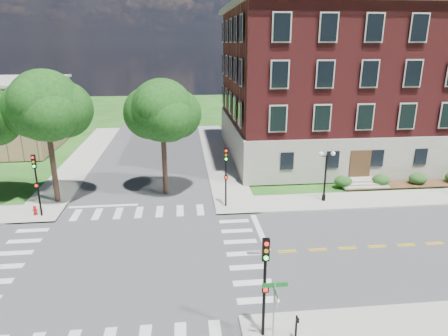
{
  "coord_description": "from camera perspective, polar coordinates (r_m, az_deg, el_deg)",
  "views": [
    {
      "loc": [
        3.59,
        -22.09,
        12.73
      ],
      "look_at": [
        6.78,
        7.96,
        3.2
      ],
      "focal_mm": 32.0,
      "sensor_mm": 36.0,
      "label": 1
    }
  ],
  "objects": [
    {
      "name": "push_button_post",
      "position": [
        19.16,
        10.29,
        -21.34
      ],
      "size": [
        0.14,
        0.21,
        1.2
      ],
      "color": "black",
      "rests_on": "ground"
    },
    {
      "name": "road_ew",
      "position": [
        25.75,
        -13.6,
        -12.66
      ],
      "size": [
        90.0,
        12.0,
        0.01
      ],
      "primitive_type": "cube",
      "color": "#3D3D3F",
      "rests_on": "ground"
    },
    {
      "name": "stop_bar_east",
      "position": [
        28.62,
        5.13,
        -8.99
      ],
      "size": [
        0.4,
        5.5,
        0.0
      ],
      "primitive_type": "cube",
      "color": "silver",
      "rests_on": "ground"
    },
    {
      "name": "main_building",
      "position": [
        48.78,
        19.08,
        11.4
      ],
      "size": [
        30.6,
        22.4,
        16.5
      ],
      "color": "#9A9687",
      "rests_on": "ground"
    },
    {
      "name": "fire_hydrant",
      "position": [
        33.87,
        -25.37,
        -5.52
      ],
      "size": [
        0.35,
        0.35,
        0.75
      ],
      "color": "#9B0F0B",
      "rests_on": "ground"
    },
    {
      "name": "twin_lamp_west",
      "position": [
        33.67,
        14.31,
        -0.71
      ],
      "size": [
        1.36,
        0.36,
        4.23
      ],
      "color": "black",
      "rests_on": "ground"
    },
    {
      "name": "shrub_row",
      "position": [
        42.33,
        27.91,
        -2.11
      ],
      "size": [
        18.0,
        2.0,
        1.3
      ],
      "primitive_type": null,
      "color": "#194416",
      "rests_on": "ground"
    },
    {
      "name": "road_ns",
      "position": [
        25.75,
        -13.6,
        -12.65
      ],
      "size": [
        12.0,
        90.0,
        0.01
      ],
      "primitive_type": "cube",
      "color": "#3D3D3F",
      "rests_on": "ground"
    },
    {
      "name": "ground",
      "position": [
        25.75,
        -13.6,
        -12.67
      ],
      "size": [
        160.0,
        160.0,
        0.0
      ],
      "primitive_type": "plane",
      "color": "#1B4B15",
      "rests_on": "ground"
    },
    {
      "name": "sidewalk_ne",
      "position": [
        41.27,
        10.84,
        -0.7
      ],
      "size": [
        34.0,
        34.0,
        0.12
      ],
      "color": "#9E9B93",
      "rests_on": "ground"
    },
    {
      "name": "traffic_signal_ne",
      "position": [
        31.3,
        0.27,
        -0.25
      ],
      "size": [
        0.34,
        0.38,
        4.8
      ],
      "color": "black",
      "rests_on": "ground"
    },
    {
      "name": "traffic_signal_se",
      "position": [
        17.8,
        5.87,
        -15.01
      ],
      "size": [
        0.34,
        0.38,
        4.8
      ],
      "color": "black",
      "rests_on": "ground"
    },
    {
      "name": "street_sign_pole",
      "position": [
        17.84,
        7.21,
        -18.41
      ],
      "size": [
        1.1,
        1.1,
        3.1
      ],
      "color": "gray",
      "rests_on": "ground"
    },
    {
      "name": "traffic_signal_nw",
      "position": [
        32.64,
        -25.26,
        -1.23
      ],
      "size": [
        0.36,
        0.41,
        4.8
      ],
      "color": "black",
      "rests_on": "ground"
    },
    {
      "name": "tree_c",
      "position": [
        34.21,
        -24.17,
        8.09
      ],
      "size": [
        5.62,
        5.62,
        10.75
      ],
      "color": "#322419",
      "rests_on": "ground"
    },
    {
      "name": "crosswalk_east",
      "position": [
        25.75,
        2.86,
        -12.15
      ],
      "size": [
        2.2,
        10.2,
        0.02
      ],
      "primitive_type": null,
      "color": "silver",
      "rests_on": "ground"
    },
    {
      "name": "tree_d",
      "position": [
        33.61,
        -8.83,
        8.1
      ],
      "size": [
        5.24,
        5.24,
        9.89
      ],
      "color": "#322419",
      "rests_on": "ground"
    }
  ]
}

